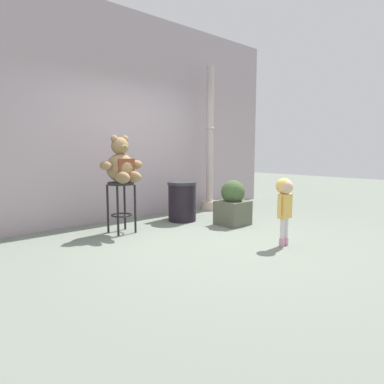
{
  "coord_description": "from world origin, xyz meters",
  "views": [
    {
      "loc": [
        -3.16,
        -3.25,
        1.22
      ],
      "look_at": [
        -0.0,
        0.21,
        0.64
      ],
      "focal_mm": 32.04,
      "sensor_mm": 36.0,
      "label": 1
    }
  ],
  "objects_px": {
    "bar_stool_with_teddy": "(121,197)",
    "trash_bin": "(182,201)",
    "teddy_bear": "(122,165)",
    "child_walking": "(285,197)",
    "planter_with_shrub": "(233,204)",
    "lamppost": "(210,154)"
  },
  "relations": [
    {
      "from": "teddy_bear",
      "to": "planter_with_shrub",
      "type": "distance_m",
      "value": 1.89
    },
    {
      "from": "teddy_bear",
      "to": "trash_bin",
      "type": "height_order",
      "value": "teddy_bear"
    },
    {
      "from": "bar_stool_with_teddy",
      "to": "planter_with_shrub",
      "type": "height_order",
      "value": "bar_stool_with_teddy"
    },
    {
      "from": "teddy_bear",
      "to": "trash_bin",
      "type": "xyz_separation_m",
      "value": [
        1.22,
        0.08,
        -0.66
      ]
    },
    {
      "from": "teddy_bear",
      "to": "child_walking",
      "type": "xyz_separation_m",
      "value": [
        1.16,
        -1.96,
        -0.37
      ]
    },
    {
      "from": "bar_stool_with_teddy",
      "to": "child_walking",
      "type": "height_order",
      "value": "child_walking"
    },
    {
      "from": "trash_bin",
      "to": "teddy_bear",
      "type": "bearing_deg",
      "value": -176.39
    },
    {
      "from": "bar_stool_with_teddy",
      "to": "teddy_bear",
      "type": "relative_size",
      "value": 1.12
    },
    {
      "from": "bar_stool_with_teddy",
      "to": "trash_bin",
      "type": "xyz_separation_m",
      "value": [
        1.22,
        0.04,
        -0.19
      ]
    },
    {
      "from": "teddy_bear",
      "to": "trash_bin",
      "type": "bearing_deg",
      "value": 3.61
    },
    {
      "from": "bar_stool_with_teddy",
      "to": "trash_bin",
      "type": "bearing_deg",
      "value": 2.04
    },
    {
      "from": "trash_bin",
      "to": "bar_stool_with_teddy",
      "type": "bearing_deg",
      "value": -177.96
    },
    {
      "from": "trash_bin",
      "to": "planter_with_shrub",
      "type": "height_order",
      "value": "planter_with_shrub"
    },
    {
      "from": "child_walking",
      "to": "trash_bin",
      "type": "xyz_separation_m",
      "value": [
        0.05,
        2.04,
        -0.29
      ]
    },
    {
      "from": "trash_bin",
      "to": "planter_with_shrub",
      "type": "xyz_separation_m",
      "value": [
        0.41,
        -0.79,
        -0.0
      ]
    },
    {
      "from": "child_walking",
      "to": "planter_with_shrub",
      "type": "relative_size",
      "value": 1.18
    },
    {
      "from": "lamppost",
      "to": "child_walking",
      "type": "bearing_deg",
      "value": -115.27
    },
    {
      "from": "trash_bin",
      "to": "planter_with_shrub",
      "type": "bearing_deg",
      "value": -62.75
    },
    {
      "from": "planter_with_shrub",
      "to": "lamppost",
      "type": "bearing_deg",
      "value": 60.02
    },
    {
      "from": "child_walking",
      "to": "lamppost",
      "type": "xyz_separation_m",
      "value": [
        1.18,
        2.5,
        0.5
      ]
    },
    {
      "from": "bar_stool_with_teddy",
      "to": "trash_bin",
      "type": "relative_size",
      "value": 1.11
    },
    {
      "from": "bar_stool_with_teddy",
      "to": "lamppost",
      "type": "distance_m",
      "value": 2.47
    }
  ]
}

